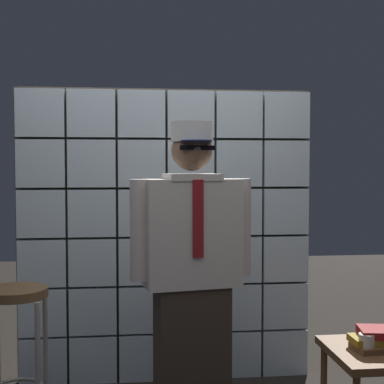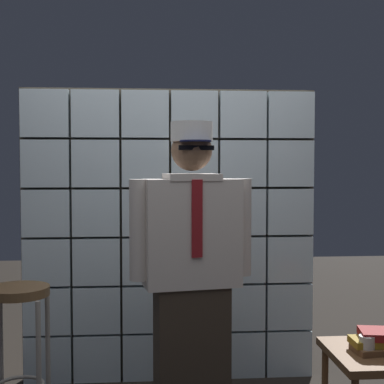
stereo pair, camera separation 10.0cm
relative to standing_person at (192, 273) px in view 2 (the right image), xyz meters
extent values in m
cube|color=silver|center=(-0.90, 0.78, -0.72)|extent=(0.31, 0.08, 0.31)
cube|color=silver|center=(-0.58, 0.78, -0.72)|extent=(0.31, 0.08, 0.31)
cube|color=silver|center=(-0.25, 0.78, -0.72)|extent=(0.31, 0.08, 0.31)
cube|color=silver|center=(0.08, 0.78, -0.72)|extent=(0.31, 0.08, 0.31)
cube|color=silver|center=(0.40, 0.78, -0.72)|extent=(0.31, 0.08, 0.31)
cube|color=silver|center=(0.73, 0.78, -0.72)|extent=(0.31, 0.08, 0.31)
cube|color=silver|center=(-0.90, 0.78, -0.39)|extent=(0.31, 0.08, 0.31)
cube|color=silver|center=(-0.58, 0.78, -0.39)|extent=(0.31, 0.08, 0.31)
cube|color=silver|center=(-0.25, 0.78, -0.39)|extent=(0.31, 0.08, 0.31)
cube|color=silver|center=(0.08, 0.78, -0.39)|extent=(0.31, 0.08, 0.31)
cube|color=silver|center=(0.40, 0.78, -0.39)|extent=(0.31, 0.08, 0.31)
cube|color=silver|center=(0.73, 0.78, -0.39)|extent=(0.31, 0.08, 0.31)
cube|color=silver|center=(-0.90, 0.78, -0.07)|extent=(0.31, 0.08, 0.31)
cube|color=silver|center=(-0.58, 0.78, -0.07)|extent=(0.31, 0.08, 0.31)
cube|color=silver|center=(-0.25, 0.78, -0.07)|extent=(0.31, 0.08, 0.31)
cube|color=silver|center=(0.08, 0.78, -0.07)|extent=(0.31, 0.08, 0.31)
cube|color=silver|center=(0.40, 0.78, -0.07)|extent=(0.31, 0.08, 0.31)
cube|color=silver|center=(0.73, 0.78, -0.07)|extent=(0.31, 0.08, 0.31)
cube|color=silver|center=(-0.90, 0.78, 0.26)|extent=(0.31, 0.08, 0.31)
cube|color=silver|center=(-0.58, 0.78, 0.26)|extent=(0.31, 0.08, 0.31)
cube|color=silver|center=(-0.25, 0.78, 0.26)|extent=(0.31, 0.08, 0.31)
cube|color=silver|center=(0.08, 0.78, 0.26)|extent=(0.31, 0.08, 0.31)
cube|color=silver|center=(0.40, 0.78, 0.26)|extent=(0.31, 0.08, 0.31)
cube|color=silver|center=(0.73, 0.78, 0.26)|extent=(0.31, 0.08, 0.31)
cube|color=silver|center=(-0.90, 0.78, 0.59)|extent=(0.31, 0.08, 0.31)
cube|color=silver|center=(-0.58, 0.78, 0.59)|extent=(0.31, 0.08, 0.31)
cube|color=silver|center=(-0.25, 0.78, 0.59)|extent=(0.31, 0.08, 0.31)
cube|color=silver|center=(0.08, 0.78, 0.59)|extent=(0.31, 0.08, 0.31)
cube|color=silver|center=(0.40, 0.78, 0.59)|extent=(0.31, 0.08, 0.31)
cube|color=silver|center=(0.73, 0.78, 0.59)|extent=(0.31, 0.08, 0.31)
cube|color=silver|center=(-0.90, 0.78, 0.91)|extent=(0.31, 0.08, 0.31)
cube|color=silver|center=(-0.58, 0.78, 0.91)|extent=(0.31, 0.08, 0.31)
cube|color=silver|center=(-0.25, 0.78, 0.91)|extent=(0.31, 0.08, 0.31)
cube|color=silver|center=(0.08, 0.78, 0.91)|extent=(0.31, 0.08, 0.31)
cube|color=silver|center=(0.40, 0.78, 0.91)|extent=(0.31, 0.08, 0.31)
cube|color=silver|center=(0.73, 0.78, 0.91)|extent=(0.31, 0.08, 0.31)
cube|color=#4C4438|center=(-0.09, 0.84, 0.10)|extent=(1.98, 0.02, 1.98)
cube|color=#382D23|center=(0.00, 0.00, -0.47)|extent=(0.41, 0.26, 0.81)
cube|color=silver|center=(0.00, 0.00, 0.22)|extent=(0.53, 0.30, 0.57)
cube|color=maroon|center=(0.02, -0.11, 0.30)|extent=(0.06, 0.02, 0.40)
cube|color=silver|center=(0.00, 0.00, 0.51)|extent=(0.31, 0.27, 0.04)
sphere|color=#846047|center=(0.00, 0.00, 0.65)|extent=(0.22, 0.22, 0.22)
ellipsoid|color=black|center=(0.01, -0.05, 0.62)|extent=(0.15, 0.10, 0.10)
cube|color=black|center=(0.02, -0.10, 0.66)|extent=(0.19, 0.04, 0.02)
cylinder|color=#191E47|center=(0.01, -0.08, 0.70)|extent=(0.19, 0.19, 0.01)
cylinder|color=white|center=(0.00, 0.00, 0.75)|extent=(0.22, 0.22, 0.10)
cylinder|color=silver|center=(0.28, 0.05, 0.24)|extent=(0.12, 0.12, 0.53)
cylinder|color=silver|center=(-0.28, -0.05, 0.24)|extent=(0.12, 0.12, 0.53)
cylinder|color=brown|center=(-0.94, 0.14, -0.11)|extent=(0.34, 0.34, 0.05)
cylinder|color=#A59E93|center=(-0.81, 0.01, -0.51)|extent=(0.03, 0.03, 0.74)
cylinder|color=#A59E93|center=(-1.08, 0.27, -0.51)|extent=(0.03, 0.03, 0.74)
cylinder|color=#A59E93|center=(-0.81, 0.27, -0.51)|extent=(0.03, 0.03, 0.74)
cube|color=brown|center=(0.95, -0.23, -0.39)|extent=(0.52, 0.52, 0.04)
cube|color=brown|center=(0.91, -0.25, -0.35)|extent=(0.24, 0.17, 0.03)
cube|color=olive|center=(0.92, -0.23, -0.32)|extent=(0.25, 0.15, 0.04)
cube|color=maroon|center=(0.93, -0.23, -0.28)|extent=(0.21, 0.20, 0.04)
cylinder|color=silver|center=(0.85, -0.28, -0.32)|extent=(0.08, 0.08, 0.09)
torus|color=silver|center=(0.91, -0.28, -0.32)|extent=(0.06, 0.01, 0.06)
camera|label=1|loc=(-0.32, -2.92, 0.58)|focal=51.94mm
camera|label=2|loc=(-0.22, -2.92, 0.58)|focal=51.94mm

